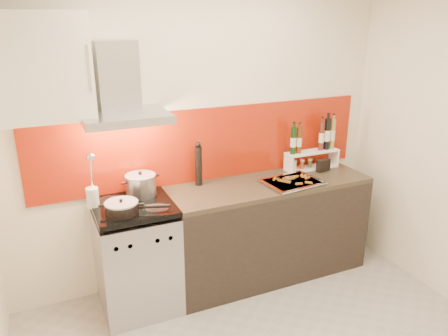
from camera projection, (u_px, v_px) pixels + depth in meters
name	position (u px, v px, depth m)	size (l,w,h in m)	color
back_wall	(203.00, 136.00, 3.74)	(3.40, 0.02, 2.60)	silver
backsplash	(209.00, 144.00, 3.78)	(3.00, 0.02, 0.64)	#922508
range_stove	(137.00, 258.00, 3.49)	(0.60, 0.60, 0.91)	#B7B7BA
counter	(267.00, 228.00, 3.96)	(1.80, 0.60, 0.90)	black
range_hood	(121.00, 93.00, 3.19)	(0.62, 0.50, 0.61)	#B7B7BA
upper_cabinet	(35.00, 67.00, 2.89)	(0.70, 0.35, 0.72)	white
stock_pot	(141.00, 185.00, 3.47)	(0.24, 0.24, 0.21)	#B7B7BA
saute_pan	(123.00, 208.00, 3.17)	(0.46, 0.25, 0.11)	black
utensil_jar	(92.00, 191.00, 3.26)	(0.09, 0.14, 0.45)	silver
pepper_mill	(198.00, 164.00, 3.69)	(0.06, 0.06, 0.38)	black
step_shelf	(313.00, 148.00, 4.09)	(0.53, 0.15, 0.47)	white
caddy_box	(323.00, 165.00, 4.05)	(0.13, 0.06, 0.11)	black
baking_tray	(292.00, 182.00, 3.78)	(0.51, 0.41, 0.03)	silver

